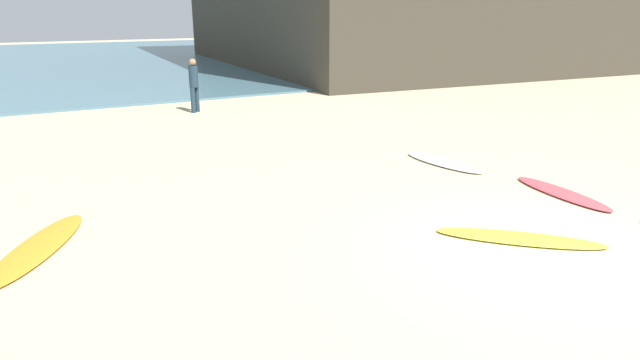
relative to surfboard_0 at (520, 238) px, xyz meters
name	(u,v)px	position (x,y,z in m)	size (l,w,h in m)	color
ground_plane	(543,249)	(0.04, -0.36, -0.03)	(120.00, 120.00, 0.00)	#C6B28E
ocean_water	(100,59)	(0.04, 34.18, 0.01)	(120.00, 40.00, 0.08)	slate
surfboard_0	(520,238)	(0.00, 0.00, 0.00)	(0.49, 2.26, 0.06)	yellow
surfboard_1	(562,193)	(2.21, 1.00, 0.00)	(0.48, 2.05, 0.07)	#DF4C56
surfboard_5	(444,162)	(1.82, 3.54, 0.01)	(0.56, 1.99, 0.08)	white
surfboard_6	(38,247)	(-5.80, 3.00, 0.00)	(0.58, 2.43, 0.06)	orange
beachgoer_near	(194,83)	(-0.71, 12.06, 0.88)	(0.39, 0.39, 1.65)	#1E3342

